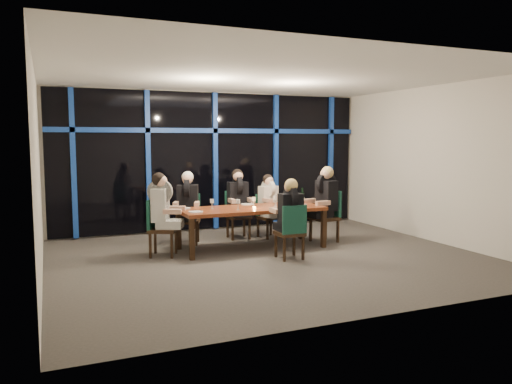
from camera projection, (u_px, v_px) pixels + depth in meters
The scene contains 29 objects.
room at pixel (270, 136), 8.12m from camera, with size 7.04×7.00×3.02m.
window_wall at pixel (215, 159), 10.86m from camera, with size 6.86×0.43×2.94m.
dining_table at pixel (252, 211), 8.99m from camera, with size 2.60×1.00×0.75m.
chair_far_left at pixel (188, 216), 9.49m from camera, with size 0.57×0.57×0.94m.
chair_far_mid at pixel (237, 212), 10.01m from camera, with size 0.46×0.46×0.95m.
chair_far_right at pixel (267, 213), 10.10m from camera, with size 0.48×0.48×0.87m.
chair_end_left at pixel (158, 224), 8.42m from camera, with size 0.60×0.60×0.97m.
chair_end_right at pixel (328, 213), 9.63m from camera, with size 0.52×0.52×0.99m.
chair_near_mid at pixel (292, 229), 8.16m from camera, with size 0.43×0.43×0.91m.
diner_far_left at pixel (188, 197), 9.37m from camera, with size 0.58×0.64×0.91m.
diner_far_mid at pixel (238, 193), 9.89m from camera, with size 0.48×0.60×0.92m.
diner_far_right at pixel (269, 196), 10.00m from camera, with size 0.48×0.58×0.85m.
diner_end_left at pixel (162, 202), 8.38m from camera, with size 0.67×0.61×0.94m.
diner_end_right at pixel (325, 193), 9.55m from camera, with size 0.65×0.53×0.97m.
diner_near_mid at pixel (290, 207), 8.20m from camera, with size 0.46×0.57×0.89m.
plate_far_left at pixel (184, 208), 8.82m from camera, with size 0.24×0.24×0.01m, color white.
plate_far_mid at pixel (247, 204), 9.38m from camera, with size 0.24×0.24×0.01m, color white.
plate_far_right at pixel (287, 203), 9.55m from camera, with size 0.24×0.24×0.01m, color white.
plate_end_left at pixel (196, 212), 8.38m from camera, with size 0.24×0.24×0.01m, color white.
plate_end_right at pixel (301, 205), 9.27m from camera, with size 0.24×0.24×0.01m, color white.
plate_near_mid at pixel (276, 209), 8.73m from camera, with size 0.24×0.24×0.01m, color white.
wine_bottle at pixel (302, 199), 9.25m from camera, with size 0.08×0.08×0.33m.
water_pitcher at pixel (289, 200), 9.16m from camera, with size 0.14×0.12×0.22m.
tea_light at pixel (254, 208), 8.84m from camera, with size 0.05×0.05×0.03m, color #FFAF4C.
wine_glass_a at pixel (238, 202), 8.68m from camera, with size 0.07×0.07×0.18m.
wine_glass_b at pixel (254, 200), 9.06m from camera, with size 0.07×0.07×0.18m.
wine_glass_c at pixel (275, 199), 9.12m from camera, with size 0.08×0.08×0.19m.
wine_glass_d at pixel (212, 202), 8.80m from camera, with size 0.07×0.07×0.17m.
wine_glass_e at pixel (290, 196), 9.50m from camera, with size 0.08×0.08×0.19m.
Camera 1 is at (-3.38, -7.44, 1.97)m, focal length 35.00 mm.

